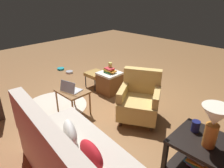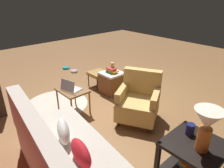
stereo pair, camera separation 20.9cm
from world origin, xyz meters
The scene contains 17 objects.
ground centered at (0.00, 0.00, 0.00)m, with size 12.00×12.00×0.00m, color olive.
couch centered at (-0.97, 1.82, 0.33)m, with size 1.99×1.07×1.00m.
armchair centered at (-0.63, 0.20, 0.36)m, with size 0.90×0.91×0.87m.
side_table centered at (-1.93, 0.72, 0.36)m, with size 0.64×0.64×0.55m.
table_lamp centered at (-2.01, 0.77, 0.89)m, with size 0.30×0.30×0.50m.
small_vase centered at (-1.79, 0.62, 0.62)m, with size 0.10×0.10×0.14m, color navy.
book_stack_shelf centered at (-1.92, 0.72, 0.21)m, with size 0.29×0.22×0.12m.
laptop_desk centered at (0.33, 0.93, 0.42)m, with size 0.56×0.44×0.48m.
laptop centered at (0.32, 0.97, 0.53)m, with size 0.37×0.32×0.21m.
wicker_hamper centered at (0.47, -0.16, 0.24)m, with size 0.45×0.45×0.48m.
book_stack_hamper centered at (0.47, -0.16, 0.53)m, with size 0.27×0.19×0.11m.
yellow_mug centered at (0.49, -0.21, 0.64)m, with size 0.08×0.08×0.10m, color #D8D866.
tv_remote centered at (0.57, -0.24, 0.49)m, with size 0.05×0.16×0.02m, color #262628.
ottoman centered at (0.93, -0.15, 0.31)m, with size 0.40×0.40×0.36m.
circular_rug centered at (0.81, 1.04, 0.01)m, with size 1.25×1.25×0.01m, color beige.
pet_bowl_steel centered at (2.13, -0.22, 0.03)m, with size 0.20×0.20×0.05m, color silver.
pet_bowl_teal centered at (2.52, -0.19, 0.03)m, with size 0.20×0.20×0.05m, color teal.
Camera 2 is at (-2.64, 2.65, 2.13)m, focal length 33.00 mm.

